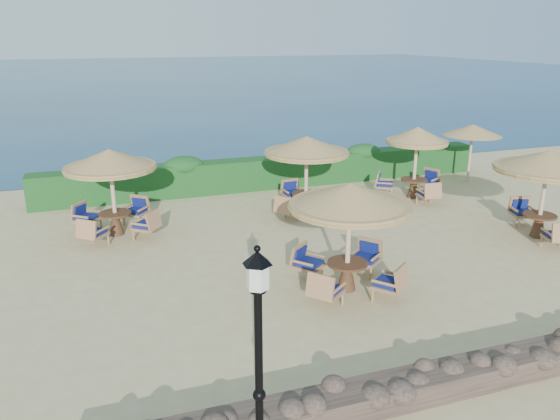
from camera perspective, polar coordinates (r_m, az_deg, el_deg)
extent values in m
plane|color=tan|center=(15.56, 7.55, -4.35)|extent=(120.00, 120.00, 0.00)
plane|color=navy|center=(83.29, -14.85, 13.41)|extent=(160.00, 160.00, 0.00)
cube|color=#143F19|center=(21.72, -0.81, 3.95)|extent=(18.00, 0.90, 1.20)
cube|color=brown|center=(10.91, 22.63, -14.79)|extent=(15.00, 0.65, 0.44)
cylinder|color=black|center=(7.63, -2.21, -16.62)|extent=(0.11, 0.11, 2.40)
cylinder|color=silver|center=(6.91, -2.36, -6.82)|extent=(0.30, 0.30, 0.36)
cone|color=black|center=(6.82, -2.38, -4.99)|extent=(0.40, 0.40, 0.18)
cylinder|color=#CFB492|center=(23.54, 19.23, 5.30)|extent=(0.10, 0.10, 2.20)
cone|color=olive|center=(23.35, 19.50, 7.88)|extent=(2.30, 2.30, 0.45)
cylinder|color=#CFB492|center=(12.89, 7.14, -3.42)|extent=(0.12, 0.12, 2.40)
cone|color=olive|center=(12.51, 7.35, 1.61)|extent=(2.87, 2.87, 0.55)
cylinder|color=olive|center=(12.59, 7.30, 0.39)|extent=(2.81, 2.81, 0.14)
cylinder|color=#4F301C|center=(13.09, 7.05, -5.54)|extent=(0.96, 0.96, 0.06)
cone|color=#4F301C|center=(13.23, 6.99, -6.93)|extent=(0.44, 0.44, 0.64)
cylinder|color=#CFB492|center=(17.94, 25.75, 1.06)|extent=(0.12, 0.12, 2.40)
cone|color=olive|center=(17.67, 26.26, 4.73)|extent=(3.06, 3.06, 0.55)
cylinder|color=olive|center=(17.72, 26.14, 3.85)|extent=(3.00, 3.00, 0.14)
cylinder|color=#4F301C|center=(18.08, 25.52, -0.51)|extent=(0.96, 0.96, 0.06)
cone|color=#4F301C|center=(18.18, 25.38, -1.56)|extent=(0.44, 0.44, 0.64)
cylinder|color=#CFB492|center=(17.09, -17.02, 1.32)|extent=(0.12, 0.12, 2.40)
cone|color=olive|center=(16.80, -17.38, 5.17)|extent=(2.72, 2.72, 0.55)
cylinder|color=olive|center=(16.86, -17.29, 4.25)|extent=(2.66, 2.66, 0.14)
cylinder|color=#4F301C|center=(17.24, -16.86, -0.34)|extent=(0.96, 0.96, 0.06)
cone|color=#4F301C|center=(17.35, -16.76, -1.44)|extent=(0.44, 0.44, 0.64)
cylinder|color=#CFB492|center=(18.38, 2.75, 3.25)|extent=(0.12, 0.12, 2.40)
cone|color=olive|center=(18.11, 2.81, 6.86)|extent=(2.85, 2.85, 0.55)
cylinder|color=olive|center=(18.17, 2.79, 5.99)|extent=(2.79, 2.79, 0.14)
cylinder|color=#4F301C|center=(18.52, 2.73, 1.69)|extent=(0.96, 0.96, 0.06)
cone|color=#4F301C|center=(18.62, 2.71, 0.66)|extent=(0.44, 0.44, 0.64)
cylinder|color=#CFB492|center=(20.79, 13.93, 4.48)|extent=(0.12, 0.12, 2.40)
cone|color=olive|center=(20.55, 14.18, 7.67)|extent=(2.26, 2.26, 0.55)
cylinder|color=olive|center=(20.60, 14.12, 6.91)|extent=(2.22, 2.22, 0.14)
cylinder|color=#4F301C|center=(20.91, 13.82, 3.09)|extent=(0.96, 0.96, 0.06)
cone|color=#4F301C|center=(21.00, 13.75, 2.17)|extent=(0.44, 0.44, 0.64)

